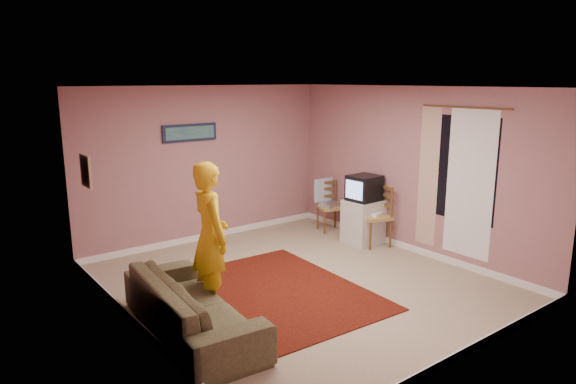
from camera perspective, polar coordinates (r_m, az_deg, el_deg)
ground at (r=7.07m, az=1.21°, el=-10.00°), size 5.00×5.00×0.00m
wall_back at (r=8.74m, az=-9.04°, el=3.08°), size 4.50×0.02×2.60m
wall_front at (r=5.04m, az=19.36°, el=-4.41°), size 4.50×0.02×2.60m
wall_left at (r=5.60m, az=-17.04°, el=-2.60°), size 0.02×5.00×2.60m
wall_right at (r=8.26m, az=13.56°, el=2.34°), size 0.02×5.00×2.60m
ceiling at (r=6.54m, az=1.32°, el=11.57°), size 4.50×5.00×0.02m
baseboard_back at (r=9.02m, az=-8.74°, el=-4.78°), size 4.50×0.02×0.10m
baseboard_front at (r=5.53m, az=18.30°, el=-16.89°), size 4.50×0.02×0.10m
baseboard_left at (r=6.04m, az=-16.18°, el=-14.12°), size 0.02×5.00×0.10m
baseboard_right at (r=8.55m, az=13.09°, el=-5.94°), size 0.02×5.00×0.10m
window at (r=7.70m, az=18.77°, el=2.44°), size 0.01×1.10×1.50m
curtain_sheer at (r=7.64m, az=19.54°, el=0.79°), size 0.01×0.75×2.10m
curtain_floral at (r=8.03m, az=15.32°, el=1.59°), size 0.01×0.35×2.10m
curtain_rod at (r=7.57m, az=19.05°, el=8.90°), size 0.02×1.40×0.02m
picture_back at (r=8.50m, az=-10.85°, el=6.49°), size 0.95×0.04×0.28m
picture_left at (r=7.05m, az=-21.53°, el=2.18°), size 0.04×0.38×0.42m
area_rug at (r=6.73m, az=-1.72°, el=-11.16°), size 2.27×2.78×0.01m
tv_cabinet at (r=8.70m, az=8.35°, el=-3.26°), size 0.57×0.52×0.73m
crt_tv at (r=8.56m, az=8.45°, el=0.44°), size 0.52×0.47×0.42m
chair_a at (r=9.25m, az=4.72°, el=-1.03°), size 0.51×0.50×0.49m
dvd_player at (r=9.26m, az=4.72°, el=-1.37°), size 0.42×0.33×0.07m
blue_throw at (r=9.35m, az=3.96°, el=0.24°), size 0.40×0.05×0.42m
chair_b at (r=8.51m, az=9.69°, el=-1.92°), size 0.55×0.57×0.55m
game_console at (r=8.53m, az=9.67°, el=-2.41°), size 0.28×0.23×0.05m
sofa at (r=5.75m, az=-10.66°, el=-12.30°), size 1.03×2.23×0.63m
person at (r=6.11m, az=-8.61°, el=-4.91°), size 0.51×0.70×1.79m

